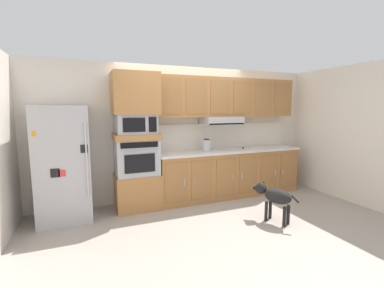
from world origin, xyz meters
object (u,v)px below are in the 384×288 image
(refrigerator, at_px, (64,164))
(screwdriver, at_px, (244,148))
(built_in_oven, at_px, (137,157))
(electric_kettle, at_px, (206,145))
(microwave, at_px, (136,124))
(dog, at_px, (274,196))

(refrigerator, xyz_separation_m, screwdriver, (3.28, 0.10, 0.05))
(screwdriver, bearing_deg, refrigerator, -178.29)
(built_in_oven, height_order, electric_kettle, built_in_oven)
(built_in_oven, bearing_deg, microwave, -0.77)
(screwdriver, bearing_deg, built_in_oven, -179.20)
(built_in_oven, relative_size, electric_kettle, 2.92)
(microwave, bearing_deg, electric_kettle, -2.10)
(electric_kettle, bearing_deg, screwdriver, 5.11)
(refrigerator, height_order, electric_kettle, refrigerator)
(microwave, xyz_separation_m, dog, (1.82, -1.35, -1.06))
(refrigerator, height_order, dog, refrigerator)
(refrigerator, height_order, microwave, refrigerator)
(screwdriver, xyz_separation_m, dog, (-0.34, -1.38, -0.54))
(dog, bearing_deg, built_in_oven, 30.86)
(electric_kettle, bearing_deg, built_in_oven, 177.90)
(electric_kettle, bearing_deg, dog, -67.96)
(electric_kettle, relative_size, dog, 0.33)
(built_in_oven, relative_size, microwave, 1.09)
(microwave, relative_size, electric_kettle, 2.68)
(microwave, bearing_deg, built_in_oven, 179.23)
(refrigerator, relative_size, dog, 2.45)
(dog, bearing_deg, electric_kettle, -0.48)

